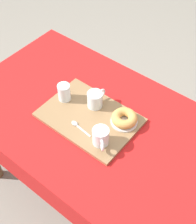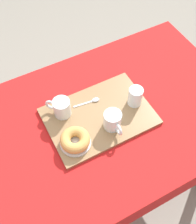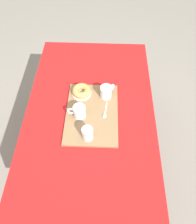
% 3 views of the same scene
% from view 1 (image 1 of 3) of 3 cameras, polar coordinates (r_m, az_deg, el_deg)
% --- Properties ---
extents(ground_plane, '(6.00, 6.00, 0.00)m').
position_cam_1_polar(ground_plane, '(2.18, -0.55, -13.85)').
color(ground_plane, gray).
extents(dining_table, '(1.38, 0.83, 0.75)m').
position_cam_1_polar(dining_table, '(1.64, -0.71, -3.49)').
color(dining_table, red).
rests_on(dining_table, ground).
extents(serving_tray, '(0.46, 0.33, 0.02)m').
position_cam_1_polar(serving_tray, '(1.55, -1.54, -0.97)').
color(serving_tray, olive).
rests_on(serving_tray, dining_table).
extents(tea_mug_left, '(0.08, 0.12, 0.08)m').
position_cam_1_polar(tea_mug_left, '(1.56, -0.51, 2.23)').
color(tea_mug_left, white).
rests_on(tea_mug_left, serving_tray).
extents(tea_mug_right, '(0.10, 0.10, 0.08)m').
position_cam_1_polar(tea_mug_right, '(1.42, 0.49, -4.49)').
color(tea_mug_right, white).
rests_on(tea_mug_right, serving_tray).
extents(water_glass_near, '(0.06, 0.06, 0.09)m').
position_cam_1_polar(water_glass_near, '(1.61, -6.01, 3.49)').
color(water_glass_near, white).
rests_on(water_glass_near, serving_tray).
extents(donut_plate_left, '(0.13, 0.13, 0.01)m').
position_cam_1_polar(donut_plate_left, '(1.52, 4.69, -1.70)').
color(donut_plate_left, silver).
rests_on(donut_plate_left, serving_tray).
extents(sugar_donut_left, '(0.12, 0.12, 0.04)m').
position_cam_1_polar(sugar_donut_left, '(1.50, 4.75, -1.09)').
color(sugar_donut_left, tan).
rests_on(sugar_donut_left, donut_plate_left).
extents(teaspoon_near, '(0.13, 0.03, 0.01)m').
position_cam_1_polar(teaspoon_near, '(1.51, -3.86, -2.34)').
color(teaspoon_near, silver).
rests_on(teaspoon_near, serving_tray).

